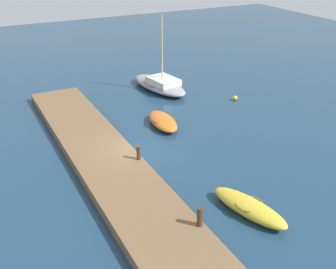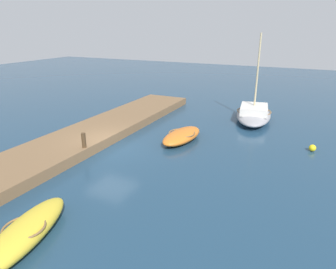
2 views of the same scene
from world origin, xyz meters
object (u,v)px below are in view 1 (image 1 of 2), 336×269
at_px(rowboat_yellow, 249,207).
at_px(mooring_post_west, 139,153).
at_px(sailboat_grey, 160,84).
at_px(mooring_post_mid_west, 200,217).
at_px(rowboat_orange, 163,121).
at_px(marker_buoy, 235,98).

distance_m(rowboat_yellow, mooring_post_west, 6.81).
bearing_deg(sailboat_grey, mooring_post_west, -40.78).
distance_m(sailboat_grey, mooring_post_west, 12.61).
bearing_deg(mooring_post_mid_west, rowboat_orange, 161.38).
bearing_deg(mooring_post_west, rowboat_yellow, 24.61).
bearing_deg(rowboat_orange, mooring_post_west, -33.99).
bearing_deg(marker_buoy, mooring_post_west, -60.61).
relative_size(sailboat_grey, marker_buoy, 17.32).
height_order(rowboat_yellow, mooring_post_mid_west, mooring_post_mid_west).
distance_m(rowboat_yellow, mooring_post_mid_west, 2.91).
bearing_deg(mooring_post_west, mooring_post_mid_west, 0.00).
height_order(rowboat_yellow, marker_buoy, rowboat_yellow).
relative_size(mooring_post_west, mooring_post_mid_west, 0.89).
distance_m(rowboat_orange, sailboat_grey, 7.05).
bearing_deg(mooring_post_west, sailboat_grey, 148.61).
distance_m(rowboat_orange, mooring_post_mid_west, 11.41).
height_order(mooring_post_mid_west, marker_buoy, mooring_post_mid_west).
relative_size(rowboat_orange, mooring_post_west, 4.73).
relative_size(sailboat_grey, mooring_post_west, 8.33).
bearing_deg(rowboat_yellow, sailboat_grey, 153.62).
xyz_separation_m(rowboat_orange, mooring_post_mid_west, (10.79, -3.64, 0.63)).
bearing_deg(mooring_post_mid_west, rowboat_yellow, 95.66).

